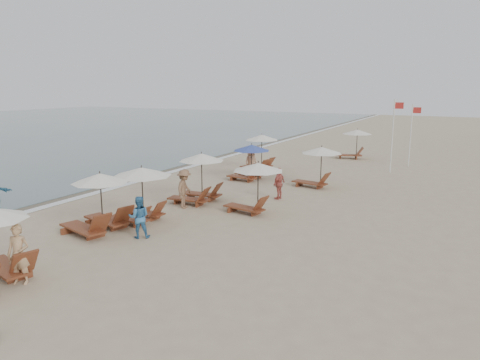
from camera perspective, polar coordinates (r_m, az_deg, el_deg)
The scene contains 18 objects.
ground at distance 13.92m, azimuth -1.18°, elevation -11.46°, with size 160.00×160.00×0.00m, color tan.
wet_sand_band at distance 28.79m, azimuth -13.41°, elevation 0.45°, with size 3.20×140.00×0.01m, color #6B5E4C.
foam_line at distance 27.96m, azimuth -11.40°, elevation 0.23°, with size 0.50×140.00×0.02m, color white.
lounger_station_1 at distance 18.06m, azimuth -17.68°, elevation -3.18°, with size 2.71×2.53×2.31m.
lounger_station_2 at distance 18.86m, azimuth -12.59°, elevation -1.45°, with size 2.53×2.40×2.29m.
lounger_station_3 at distance 21.66m, azimuth -5.38°, elevation 0.07°, with size 2.57×2.15×2.39m.
lounger_station_4 at distance 26.83m, azimuth 1.05°, elevation 2.32°, with size 2.48×2.19×2.11m.
lounger_station_5 at distance 29.98m, azimuth 2.40°, elevation 3.55°, with size 2.47×2.18×2.36m.
inland_station_0 at distance 19.69m, azimuth 1.59°, elevation -0.20°, with size 2.66×2.24×2.22m.
inland_station_1 at distance 25.17m, azimuth 9.62°, elevation 2.19°, with size 2.70×2.24×2.22m.
inland_station_2 at distance 35.86m, azimuth 14.07°, elevation 4.76°, with size 2.78×2.24×2.22m.
beachgoer_near at distance 14.26m, azimuth -26.09°, elevation -8.40°, with size 0.63×0.41×1.73m, color tan.
beachgoer_mid_a at distance 17.02m, azimuth -12.59°, elevation -4.58°, with size 0.76×0.59×1.57m, color teal.
beachgoer_mid_b at distance 20.77m, azimuth -7.01°, elevation -1.10°, with size 1.16×0.67×1.79m, color brown.
beachgoer_far_a at distance 22.32m, azimuth 4.94°, elevation -0.44°, with size 0.92×0.38×1.58m, color #B55348.
beachgoer_far_b at distance 27.99m, azimuth 1.38°, elevation 2.29°, with size 0.87×0.56×1.77m, color tan.
flag_pole_near at distance 30.61m, azimuth 18.72°, elevation 5.70°, with size 0.59×0.08×4.68m.
flag_pole_far at distance 33.25m, azimuth 20.76°, elevation 5.64°, with size 0.59×0.08×4.28m.
Camera 1 is at (6.21, -11.18, 5.48)m, focal length 33.91 mm.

